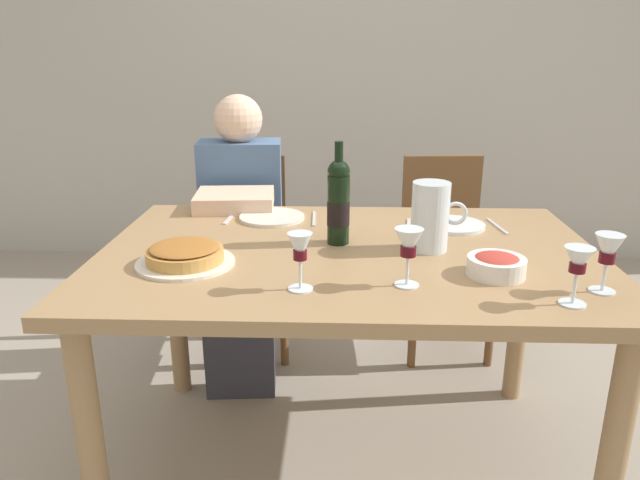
{
  "coord_description": "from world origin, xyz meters",
  "views": [
    {
      "loc": [
        -0.02,
        -1.7,
        1.35
      ],
      "look_at": [
        -0.09,
        0.02,
        0.78
      ],
      "focal_mm": 33.47,
      "sensor_mm": 36.0,
      "label": 1
    }
  ],
  "objects_px": {
    "baked_tart": "(185,255)",
    "chair_left": "(246,241)",
    "wine_glass_right_diner": "(578,263)",
    "dining_table": "(348,278)",
    "wine_glass_spare": "(408,245)",
    "dinner_plate_left_setting": "(453,225)",
    "wine_bottle": "(338,202)",
    "salad_bowl": "(496,265)",
    "diner_left": "(240,231)",
    "wine_glass_centre": "(300,250)",
    "dinner_plate_right_setting": "(272,217)",
    "chair_right": "(444,241)",
    "wine_glass_left_diner": "(608,252)",
    "water_pitcher": "(430,221)"
  },
  "relations": [
    {
      "from": "wine_glass_left_diner",
      "to": "dinner_plate_right_setting",
      "type": "xyz_separation_m",
      "value": [
        -0.9,
        0.62,
        -0.1
      ]
    },
    {
      "from": "wine_glass_centre",
      "to": "dinner_plate_left_setting",
      "type": "bearing_deg",
      "value": 49.48
    },
    {
      "from": "diner_left",
      "to": "chair_right",
      "type": "xyz_separation_m",
      "value": [
        0.89,
        0.27,
        -0.12
      ]
    },
    {
      "from": "diner_left",
      "to": "wine_bottle",
      "type": "bearing_deg",
      "value": 120.92
    },
    {
      "from": "salad_bowl",
      "to": "wine_bottle",
      "type": "bearing_deg",
      "value": 148.74
    },
    {
      "from": "wine_glass_spare",
      "to": "diner_left",
      "type": "xyz_separation_m",
      "value": [
        -0.59,
        0.91,
        -0.25
      ]
    },
    {
      "from": "dinner_plate_left_setting",
      "to": "wine_bottle",
      "type": "bearing_deg",
      "value": -154.02
    },
    {
      "from": "wine_glass_spare",
      "to": "chair_left",
      "type": "height_order",
      "value": "wine_glass_spare"
    },
    {
      "from": "wine_glass_right_diner",
      "to": "diner_left",
      "type": "height_order",
      "value": "diner_left"
    },
    {
      "from": "diner_left",
      "to": "chair_left",
      "type": "bearing_deg",
      "value": -90.8
    },
    {
      "from": "chair_left",
      "to": "wine_glass_spare",
      "type": "bearing_deg",
      "value": 113.12
    },
    {
      "from": "water_pitcher",
      "to": "baked_tart",
      "type": "bearing_deg",
      "value": -167.62
    },
    {
      "from": "wine_glass_left_diner",
      "to": "wine_glass_right_diner",
      "type": "relative_size",
      "value": 1.05
    },
    {
      "from": "wine_bottle",
      "to": "chair_right",
      "type": "bearing_deg",
      "value": 60.17
    },
    {
      "from": "water_pitcher",
      "to": "dinner_plate_left_setting",
      "type": "bearing_deg",
      "value": 64.45
    },
    {
      "from": "wine_bottle",
      "to": "water_pitcher",
      "type": "distance_m",
      "value": 0.28
    },
    {
      "from": "dining_table",
      "to": "chair_left",
      "type": "bearing_deg",
      "value": 117.77
    },
    {
      "from": "dinner_plate_right_setting",
      "to": "salad_bowl",
      "type": "bearing_deg",
      "value": -38.08
    },
    {
      "from": "wine_bottle",
      "to": "wine_glass_right_diner",
      "type": "height_order",
      "value": "wine_bottle"
    },
    {
      "from": "dinner_plate_right_setting",
      "to": "diner_left",
      "type": "distance_m",
      "value": 0.38
    },
    {
      "from": "salad_bowl",
      "to": "wine_glass_right_diner",
      "type": "distance_m",
      "value": 0.24
    },
    {
      "from": "wine_glass_centre",
      "to": "diner_left",
      "type": "distance_m",
      "value": 1.02
    },
    {
      "from": "wine_bottle",
      "to": "dinner_plate_left_setting",
      "type": "relative_size",
      "value": 1.49
    },
    {
      "from": "baked_tart",
      "to": "wine_glass_spare",
      "type": "distance_m",
      "value": 0.63
    },
    {
      "from": "baked_tart",
      "to": "wine_glass_left_diner",
      "type": "relative_size",
      "value": 1.84
    },
    {
      "from": "wine_glass_centre",
      "to": "dinner_plate_right_setting",
      "type": "xyz_separation_m",
      "value": [
        -0.15,
        0.64,
        -0.1
      ]
    },
    {
      "from": "dinner_plate_right_setting",
      "to": "chair_left",
      "type": "xyz_separation_m",
      "value": [
        -0.19,
        0.54,
        -0.27
      ]
    },
    {
      "from": "wine_glass_left_diner",
      "to": "wine_glass_spare",
      "type": "xyz_separation_m",
      "value": [
        -0.49,
        0.02,
        0.0
      ]
    },
    {
      "from": "water_pitcher",
      "to": "wine_bottle",
      "type": "bearing_deg",
      "value": 169.13
    },
    {
      "from": "dining_table",
      "to": "dinner_plate_left_setting",
      "type": "bearing_deg",
      "value": 35.35
    },
    {
      "from": "wine_glass_left_diner",
      "to": "wine_glass_spare",
      "type": "height_order",
      "value": "wine_glass_spare"
    },
    {
      "from": "baked_tart",
      "to": "chair_left",
      "type": "xyz_separation_m",
      "value": [
        0.0,
        1.01,
        -0.29
      ]
    },
    {
      "from": "salad_bowl",
      "to": "chair_left",
      "type": "xyz_separation_m",
      "value": [
        -0.85,
        1.06,
        -0.29
      ]
    },
    {
      "from": "wine_glass_spare",
      "to": "chair_left",
      "type": "relative_size",
      "value": 0.18
    },
    {
      "from": "wine_glass_left_diner",
      "to": "dinner_plate_left_setting",
      "type": "bearing_deg",
      "value": 116.62
    },
    {
      "from": "wine_glass_right_diner",
      "to": "dining_table",
      "type": "bearing_deg",
      "value": 144.56
    },
    {
      "from": "baked_tart",
      "to": "wine_glass_left_diner",
      "type": "xyz_separation_m",
      "value": [
        1.1,
        -0.15,
        0.08
      ]
    },
    {
      "from": "wine_glass_left_diner",
      "to": "wine_glass_centre",
      "type": "xyz_separation_m",
      "value": [
        -0.76,
        -0.01,
        -0.0
      ]
    },
    {
      "from": "baked_tart",
      "to": "chair_left",
      "type": "height_order",
      "value": "chair_left"
    },
    {
      "from": "dinner_plate_left_setting",
      "to": "chair_left",
      "type": "bearing_deg",
      "value": 143.0
    },
    {
      "from": "wine_glass_spare",
      "to": "dinner_plate_left_setting",
      "type": "xyz_separation_m",
      "value": [
        0.21,
        0.53,
        -0.1
      ]
    },
    {
      "from": "salad_bowl",
      "to": "wine_glass_left_diner",
      "type": "height_order",
      "value": "wine_glass_left_diner"
    },
    {
      "from": "dining_table",
      "to": "dinner_plate_left_setting",
      "type": "height_order",
      "value": "dinner_plate_left_setting"
    },
    {
      "from": "baked_tart",
      "to": "salad_bowl",
      "type": "distance_m",
      "value": 0.86
    },
    {
      "from": "wine_glass_centre",
      "to": "chair_right",
      "type": "xyz_separation_m",
      "value": [
        0.57,
        1.21,
        -0.37
      ]
    },
    {
      "from": "salad_bowl",
      "to": "chair_left",
      "type": "bearing_deg",
      "value": 128.65
    },
    {
      "from": "wine_glass_spare",
      "to": "dinner_plate_left_setting",
      "type": "relative_size",
      "value": 0.72
    },
    {
      "from": "water_pitcher",
      "to": "diner_left",
      "type": "xyz_separation_m",
      "value": [
        -0.68,
        0.62,
        -0.24
      ]
    },
    {
      "from": "water_pitcher",
      "to": "wine_glass_spare",
      "type": "height_order",
      "value": "water_pitcher"
    },
    {
      "from": "wine_glass_spare",
      "to": "dinner_plate_right_setting",
      "type": "xyz_separation_m",
      "value": [
        -0.42,
        0.6,
        -0.1
      ]
    }
  ]
}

